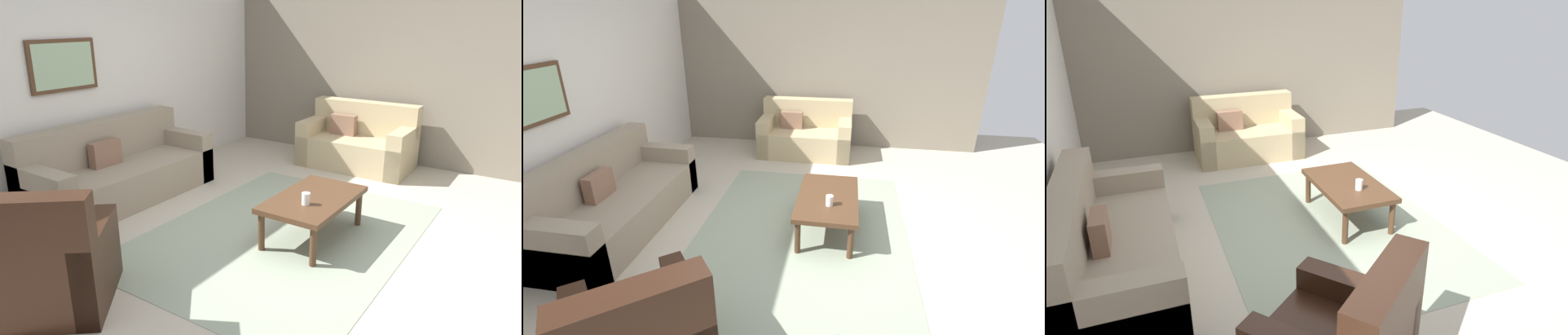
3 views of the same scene
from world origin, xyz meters
TOP-DOWN VIEW (x-y plane):
  - ground_plane at (0.00, 0.00)m, footprint 8.00×8.00m
  - rear_partition at (0.00, 2.60)m, footprint 6.00×0.12m
  - stone_feature_panel at (3.00, 0.00)m, footprint 0.12×5.20m
  - area_rug at (0.00, 0.00)m, footprint 3.04×2.26m
  - couch_main at (-0.22, 2.11)m, footprint 2.15×0.89m
  - couch_loveseat at (2.47, 0.26)m, footprint 0.83×1.49m
  - armchair_leather at (-1.94, 0.76)m, footprint 1.13×1.13m
  - coffee_table at (0.11, -0.26)m, footprint 1.10×0.64m
  - cup at (-0.09, -0.29)m, footprint 0.08×0.08m
  - framed_artwork at (-0.46, 2.51)m, footprint 0.79×0.04m

SIDE VIEW (x-z plane):
  - ground_plane at x=0.00m, z-range 0.00..0.00m
  - area_rug at x=0.00m, z-range 0.00..0.01m
  - couch_main at x=-0.22m, z-range -0.14..0.74m
  - couch_loveseat at x=2.47m, z-range -0.14..0.74m
  - armchair_leather at x=-1.94m, z-range -0.17..0.78m
  - coffee_table at x=0.11m, z-range 0.15..0.56m
  - cup at x=-0.09m, z-range 0.41..0.52m
  - rear_partition at x=0.00m, z-range 0.00..2.80m
  - stone_feature_panel at x=3.00m, z-range 0.00..2.80m
  - framed_artwork at x=-0.46m, z-range 1.23..1.79m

